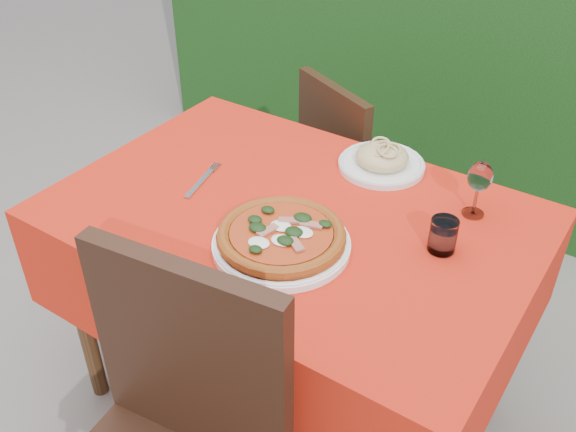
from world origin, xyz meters
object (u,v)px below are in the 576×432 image
Objects in this scene: chair_far at (351,171)px; wine_glass at (480,179)px; pizza_plate at (281,238)px; pasta_plate at (382,160)px; water_glass at (443,237)px; fork at (199,183)px.

wine_glass is (0.57, -0.40, 0.37)m from chair_far.
chair_far is 5.37× the size of wine_glass.
pasta_plate is (0.03, 0.48, -0.00)m from pizza_plate.
chair_far is 9.58× the size of water_glass.
pizza_plate is at bearing -30.70° from fork.
fork is at bearing -157.19° from wine_glass.
fork is at bearing -171.49° from water_glass.
fork is (-0.35, 0.11, -0.03)m from pizza_plate.
chair_far is 0.79m from wine_glass.
chair_far is 2.48× the size of pizza_plate.
pasta_plate is (0.26, -0.32, 0.29)m from chair_far.
fork is (-0.12, -0.69, 0.27)m from chair_far.
wine_glass is at bearing 87.01° from water_glass.
pizza_plate is at bearing -130.22° from wine_glass.
water_glass is at bearing 32.68° from pizza_plate.
pizza_plate is 0.37m from fork.
water_glass is at bearing 158.33° from chair_far.
pasta_plate reaches higher than pizza_plate.
pasta_plate is at bearing 86.61° from pizza_plate.
water_glass is 0.20m from wine_glass.
wine_glass is at bearing -14.00° from pasta_plate.
pizza_plate is at bearing 130.91° from chair_far.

